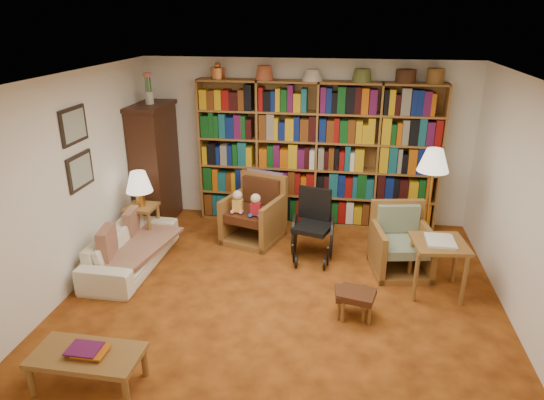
% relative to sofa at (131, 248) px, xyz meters
% --- Properties ---
extents(floor, '(5.00, 5.00, 0.00)m').
position_rel_sofa_xyz_m(floor, '(2.05, -0.51, -0.25)').
color(floor, '#AD571A').
rests_on(floor, ground).
extents(ceiling, '(5.00, 5.00, 0.00)m').
position_rel_sofa_xyz_m(ceiling, '(2.05, -0.51, 2.25)').
color(ceiling, white).
rests_on(ceiling, wall_back).
extents(wall_back, '(5.00, 0.00, 5.00)m').
position_rel_sofa_xyz_m(wall_back, '(2.05, 1.99, 1.00)').
color(wall_back, white).
rests_on(wall_back, floor).
extents(wall_front, '(5.00, 0.00, 5.00)m').
position_rel_sofa_xyz_m(wall_front, '(2.05, -3.01, 1.00)').
color(wall_front, white).
rests_on(wall_front, floor).
extents(wall_left, '(0.00, 5.00, 5.00)m').
position_rel_sofa_xyz_m(wall_left, '(-0.45, -0.51, 1.00)').
color(wall_left, white).
rests_on(wall_left, floor).
extents(wall_right, '(0.00, 5.00, 5.00)m').
position_rel_sofa_xyz_m(wall_right, '(4.55, -0.51, 1.00)').
color(wall_right, white).
rests_on(wall_right, floor).
extents(bookshelf, '(3.60, 0.30, 2.42)m').
position_rel_sofa_xyz_m(bookshelf, '(2.25, 1.82, 0.92)').
color(bookshelf, brown).
rests_on(bookshelf, floor).
extents(curio_cabinet, '(0.50, 0.95, 2.40)m').
position_rel_sofa_xyz_m(curio_cabinet, '(-0.20, 1.49, 0.71)').
color(curio_cabinet, '#3B1F10').
rests_on(curio_cabinet, floor).
extents(framed_pictures, '(0.03, 0.52, 0.97)m').
position_rel_sofa_xyz_m(framed_pictures, '(-0.43, -0.21, 1.38)').
color(framed_pictures, black).
rests_on(framed_pictures, wall_left).
extents(sofa, '(1.71, 0.68, 0.50)m').
position_rel_sofa_xyz_m(sofa, '(0.00, 0.00, 0.00)').
color(sofa, '#F1E9CD').
rests_on(sofa, floor).
extents(sofa_throw, '(0.92, 1.44, 0.04)m').
position_rel_sofa_xyz_m(sofa_throw, '(0.05, 0.00, 0.05)').
color(sofa_throw, '#CAB793').
rests_on(sofa_throw, sofa).
extents(cushion_left, '(0.15, 0.37, 0.37)m').
position_rel_sofa_xyz_m(cushion_left, '(-0.13, 0.35, 0.20)').
color(cushion_left, maroon).
rests_on(cushion_left, sofa).
extents(cushion_right, '(0.19, 0.42, 0.41)m').
position_rel_sofa_xyz_m(cushion_right, '(-0.13, -0.35, 0.20)').
color(cushion_right, maroon).
rests_on(cushion_right, sofa).
extents(side_table_lamp, '(0.42, 0.42, 0.59)m').
position_rel_sofa_xyz_m(side_table_lamp, '(-0.10, 0.63, 0.19)').
color(side_table_lamp, brown).
rests_on(side_table_lamp, floor).
extents(table_lamp, '(0.37, 0.37, 0.50)m').
position_rel_sofa_xyz_m(table_lamp, '(-0.10, 0.63, 0.68)').
color(table_lamp, gold).
rests_on(table_lamp, side_table_lamp).
extents(armchair_leather, '(0.96, 0.97, 0.94)m').
position_rel_sofa_xyz_m(armchair_leather, '(1.42, 1.12, 0.14)').
color(armchair_leather, brown).
rests_on(armchair_leather, floor).
extents(armchair_sage, '(0.82, 0.84, 0.86)m').
position_rel_sofa_xyz_m(armchair_sage, '(3.45, 0.48, 0.08)').
color(armchair_sage, brown).
rests_on(armchair_sage, floor).
extents(wheelchair, '(0.57, 0.75, 0.94)m').
position_rel_sofa_xyz_m(wheelchair, '(2.31, 0.66, 0.18)').
color(wheelchair, black).
rests_on(wheelchair, floor).
extents(floor_lamp, '(0.40, 0.40, 1.52)m').
position_rel_sofa_xyz_m(floor_lamp, '(3.80, 0.86, 1.06)').
color(floor_lamp, gold).
rests_on(floor_lamp, floor).
extents(side_table_papers, '(0.67, 0.67, 0.68)m').
position_rel_sofa_xyz_m(side_table_papers, '(3.82, -0.03, 0.30)').
color(side_table_papers, brown).
rests_on(side_table_papers, floor).
extents(footstool_a, '(0.44, 0.39, 0.32)m').
position_rel_sofa_xyz_m(footstool_a, '(2.89, -0.72, 0.01)').
color(footstool_a, '#4D2614').
rests_on(footstool_a, floor).
extents(footstool_b, '(0.38, 0.33, 0.30)m').
position_rel_sofa_xyz_m(footstool_b, '(2.84, -0.69, -0.00)').
color(footstool_b, '#4D2614').
rests_on(footstool_b, floor).
extents(coffee_table, '(0.96, 0.49, 0.39)m').
position_rel_sofa_xyz_m(coffee_table, '(0.56, -2.13, 0.05)').
color(coffee_table, brown).
rests_on(coffee_table, floor).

